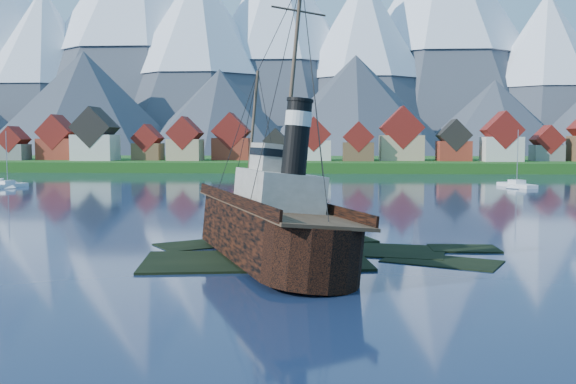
{
  "coord_description": "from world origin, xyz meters",
  "views": [
    {
      "loc": [
        2.83,
        -52.76,
        9.89
      ],
      "look_at": [
        -0.91,
        6.0,
        5.0
      ],
      "focal_mm": 40.0,
      "sensor_mm": 36.0,
      "label": 1
    }
  ],
  "objects": [
    {
      "name": "sailboat_b",
      "position": [
        -62.65,
        73.83,
        0.28
      ],
      "size": [
        5.77,
        8.27,
        12.01
      ],
      "rotation": [
        0.0,
        0.0,
        -0.5
      ],
      "color": "white",
      "rests_on": "ground"
    },
    {
      "name": "sailboat_e",
      "position": [
        41.47,
        81.44,
        0.27
      ],
      "size": [
        5.8,
        10.89,
        12.28
      ],
      "rotation": [
        0.0,
        0.0,
        0.32
      ],
      "color": "white",
      "rests_on": "ground"
    },
    {
      "name": "mountains",
      "position": [
        -0.79,
        481.26,
        89.34
      ],
      "size": [
        965.0,
        340.0,
        205.0
      ],
      "color": "#2D333D",
      "rests_on": "ground"
    },
    {
      "name": "town",
      "position": [
        -33.12,
        152.18,
        8.99
      ],
      "size": [
        250.96,
        16.69,
        17.3
      ],
      "color": "maroon",
      "rests_on": "ground"
    },
    {
      "name": "seawall",
      "position": [
        0.0,
        132.0,
        0.0
      ],
      "size": [
        600.0,
        2.5,
        2.0
      ],
      "primitive_type": "cube",
      "color": "#3F3D38",
      "rests_on": "ground"
    },
    {
      "name": "shore_bank",
      "position": [
        0.0,
        170.0,
        0.0
      ],
      "size": [
        600.0,
        80.0,
        3.2
      ],
      "primitive_type": "cube",
      "color": "#194915",
      "rests_on": "ground"
    },
    {
      "name": "tugboat_wreck",
      "position": [
        -2.22,
        0.29,
        2.95
      ],
      "size": [
        6.86,
        29.56,
        23.43
      ],
      "rotation": [
        0.0,
        0.1,
        0.39
      ],
      "color": "black",
      "rests_on": "ground"
    },
    {
      "name": "ground",
      "position": [
        0.0,
        0.0,
        0.0
      ],
      "size": [
        1400.0,
        1400.0,
        0.0
      ],
      "primitive_type": "plane",
      "color": "#172440",
      "rests_on": "ground"
    },
    {
      "name": "shoal",
      "position": [
        1.78,
        2.15,
        -0.35
      ],
      "size": [
        31.71,
        21.24,
        1.14
      ],
      "color": "black",
      "rests_on": "ground"
    }
  ]
}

